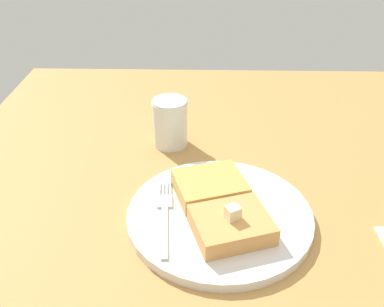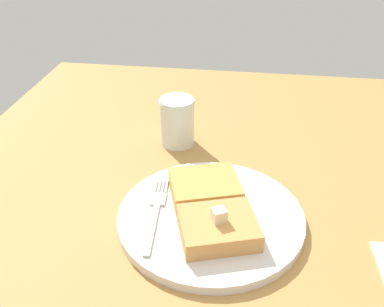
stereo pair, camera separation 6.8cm
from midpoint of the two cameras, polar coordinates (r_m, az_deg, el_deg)
name	(u,v)px [view 2 (the right image)]	position (r cm, az deg, el deg)	size (l,w,h in cm)	color
table_surface	(256,209)	(66.54, 11.49, -7.43)	(106.15, 106.15, 2.28)	#B98647
plate	(211,217)	(61.30, 5.71, -8.49)	(26.30, 26.30, 1.37)	silver
toast_slice_left	(218,228)	(56.88, 6.95, -9.91)	(8.30, 9.87, 2.63)	tan
toast_slice_middle	(205,187)	(63.44, 4.79, -4.62)	(8.30, 9.87, 2.63)	gold
butter_pat_primary	(219,215)	(55.35, 7.17, -8.29)	(1.79, 1.61, 1.79)	beige
fork	(156,210)	(61.01, -1.63, -7.61)	(16.06, 2.61, 0.36)	silver
syrup_jar	(177,123)	(77.07, 0.53, 4.08)	(6.46, 6.46, 8.83)	#5B2A08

